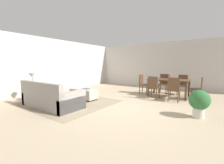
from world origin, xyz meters
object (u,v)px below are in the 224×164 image
at_px(dining_chair_far_left, 164,82).
at_px(dining_chair_head_west, 143,83).
at_px(dining_chair_head_east, 199,87).
at_px(potted_plant, 199,101).
at_px(ottoman_table, 84,93).
at_px(book_on_ottoman, 86,89).
at_px(vase_centerpiece, 170,77).
at_px(couch, 51,98).
at_px(table_lamp, 32,76).
at_px(dining_chair_near_right, 174,88).
at_px(dining_chair_near_left, 153,86).
at_px(side_table, 33,89).
at_px(dining_chair_far_right, 182,83).
at_px(dining_table, 169,81).

xyz_separation_m(dining_chair_far_left, dining_chair_head_west, (-0.76, -0.78, 0.00)).
distance_m(dining_chair_head_east, potted_plant, 2.26).
xyz_separation_m(ottoman_table, book_on_ottoman, (0.12, -0.02, 0.20)).
bearing_deg(ottoman_table, potted_plant, 3.79).
height_order(vase_centerpiece, potted_plant, vase_centerpiece).
relative_size(vase_centerpiece, book_on_ottoman, 0.79).
xyz_separation_m(couch, table_lamp, (-1.37, 0.12, 0.67)).
bearing_deg(dining_chair_near_right, table_lamp, -147.43).
xyz_separation_m(dining_chair_near_left, dining_chair_head_east, (1.54, 0.82, 0.00)).
xyz_separation_m(side_table, dining_chair_head_east, (5.28, 3.77, 0.09)).
xyz_separation_m(ottoman_table, dining_chair_near_right, (3.05, 1.65, 0.28)).
height_order(table_lamp, vase_centerpiece, table_lamp).
height_order(dining_chair_far_right, book_on_ottoman, dining_chair_far_right).
distance_m(side_table, vase_centerpiece, 5.66).
distance_m(side_table, dining_chair_near_right, 5.39).
relative_size(ottoman_table, dining_chair_near_right, 1.21).
bearing_deg(book_on_ottoman, dining_chair_near_right, 29.70).
xyz_separation_m(couch, dining_chair_head_east, (3.91, 3.89, 0.23)).
distance_m(dining_chair_far_left, dining_chair_head_east, 1.77).
bearing_deg(ottoman_table, dining_chair_far_left, 56.34).
relative_size(dining_chair_head_east, potted_plant, 1.24).
bearing_deg(dining_chair_head_east, side_table, -144.47).
bearing_deg(dining_chair_near_left, ottoman_table, -142.88).
bearing_deg(dining_chair_far_right, book_on_ottoman, -131.17).
distance_m(dining_chair_near_left, dining_chair_far_left, 1.60).
bearing_deg(side_table, dining_table, 42.16).
distance_m(dining_chair_near_left, dining_chair_head_west, 1.15).
height_order(table_lamp, dining_chair_near_left, table_lamp).
bearing_deg(book_on_ottoman, dining_table, 44.94).
xyz_separation_m(dining_chair_near_left, vase_centerpiece, (0.43, 0.83, 0.34)).
height_order(dining_chair_near_left, dining_chair_far_left, same).
distance_m(dining_chair_near_left, dining_chair_head_east, 1.74).
bearing_deg(vase_centerpiece, potted_plant, -60.02).
bearing_deg(table_lamp, dining_chair_far_right, 45.21).
height_order(couch, dining_chair_far_right, dining_chair_far_right).
bearing_deg(book_on_ottoman, side_table, -142.69).
distance_m(table_lamp, dining_table, 5.58).
bearing_deg(vase_centerpiece, dining_chair_near_left, -117.49).
height_order(ottoman_table, dining_chair_far_left, dining_chair_far_left).
distance_m(dining_table, book_on_ottoman, 3.55).
bearing_deg(dining_chair_near_left, dining_chair_head_east, 27.95).
bearing_deg(dining_table, potted_plant, -58.64).
distance_m(dining_table, dining_chair_far_left, 0.94).
height_order(side_table, potted_plant, potted_plant).
relative_size(ottoman_table, vase_centerpiece, 5.45).
relative_size(ottoman_table, dining_chair_head_east, 1.21).
bearing_deg(side_table, potted_plant, 15.47).
bearing_deg(potted_plant, side_table, -164.53).
bearing_deg(dining_chair_near_left, couch, -127.66).
xyz_separation_m(side_table, book_on_ottoman, (1.62, 1.23, 0.01)).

